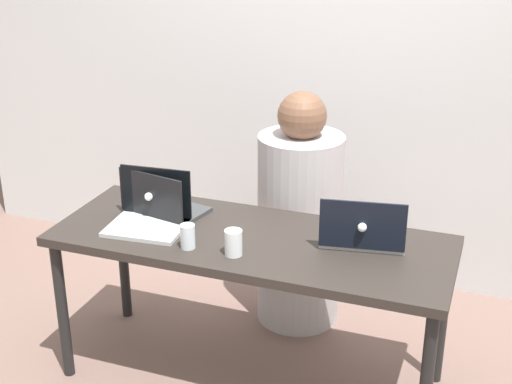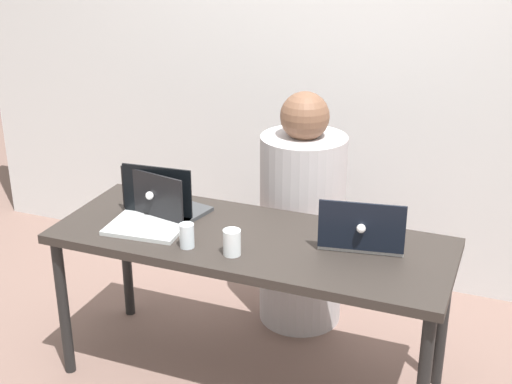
# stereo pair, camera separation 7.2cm
# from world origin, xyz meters

# --- Properties ---
(ground_plane) EXTENTS (12.00, 12.00, 0.00)m
(ground_plane) POSITION_xyz_m (0.00, 0.00, 0.00)
(ground_plane) COLOR #765C52
(back_wall) EXTENTS (4.50, 0.10, 2.31)m
(back_wall) POSITION_xyz_m (0.00, 1.18, 1.15)
(back_wall) COLOR silver
(back_wall) RESTS_ON ground
(desk) EXTENTS (1.69, 0.64, 0.71)m
(desk) POSITION_xyz_m (0.00, 0.00, 0.64)
(desk) COLOR #2D2723
(desk) RESTS_ON ground
(person_at_center) EXTENTS (0.48, 0.48, 1.21)m
(person_at_center) POSITION_xyz_m (0.04, 0.57, 0.54)
(person_at_center) COLOR #B2ACAF
(person_at_center) RESTS_ON ground
(laptop_back_left) EXTENTS (0.38, 0.29, 0.22)m
(laptop_back_left) POSITION_xyz_m (-0.45, 0.08, 0.76)
(laptop_back_left) COLOR #393C3F
(laptop_back_left) RESTS_ON desk
(laptop_front_left) EXTENTS (0.34, 0.29, 0.24)m
(laptop_front_left) POSITION_xyz_m (-0.45, -0.05, 0.76)
(laptop_front_left) COLOR silver
(laptop_front_left) RESTS_ON desk
(laptop_back_right) EXTENTS (0.38, 0.29, 0.22)m
(laptop_back_right) POSITION_xyz_m (0.46, 0.09, 0.76)
(laptop_back_right) COLOR silver
(laptop_back_right) RESTS_ON desk
(water_glass_center) EXTENTS (0.07, 0.07, 0.11)m
(water_glass_center) POSITION_xyz_m (-0.01, -0.18, 0.76)
(water_glass_center) COLOR white
(water_glass_center) RESTS_ON desk
(water_glass_left) EXTENTS (0.06, 0.06, 0.10)m
(water_glass_left) POSITION_xyz_m (-0.21, -0.18, 0.76)
(water_glass_left) COLOR silver
(water_glass_left) RESTS_ON desk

